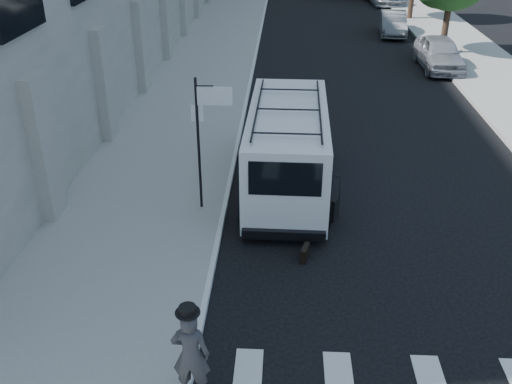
# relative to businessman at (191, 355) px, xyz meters

# --- Properties ---
(ground) EXTENTS (120.00, 120.00, 0.00)m
(ground) POSITION_rel_businessman_xyz_m (1.90, 3.00, -0.87)
(ground) COLOR black
(ground) RESTS_ON ground
(sidewalk_left) EXTENTS (4.50, 48.00, 0.15)m
(sidewalk_left) POSITION_rel_businessman_xyz_m (-2.35, 19.00, -0.80)
(sidewalk_left) COLOR gray
(sidewalk_left) RESTS_ON ground
(sidewalk_right) EXTENTS (4.00, 56.00, 0.15)m
(sidewalk_right) POSITION_rel_businessman_xyz_m (10.90, 23.00, -0.80)
(sidewalk_right) COLOR gray
(sidewalk_right) RESTS_ON ground
(sign_pole) EXTENTS (1.03, 0.07, 3.50)m
(sign_pole) POSITION_rel_businessman_xyz_m (-0.46, 6.20, 1.78)
(sign_pole) COLOR black
(sign_pole) RESTS_ON sidewalk_left
(businessman) EXTENTS (0.65, 0.44, 1.75)m
(businessman) POSITION_rel_businessman_xyz_m (0.00, 0.00, 0.00)
(businessman) COLOR #39393B
(businessman) RESTS_ON ground
(briefcase) EXTENTS (0.23, 0.46, 0.34)m
(briefcase) POSITION_rel_businessman_xyz_m (1.99, 4.10, -0.70)
(briefcase) COLOR black
(briefcase) RESTS_ON ground
(suitcase) EXTENTS (0.41, 0.49, 1.17)m
(suitcase) POSITION_rel_businessman_xyz_m (2.73, 6.00, -0.56)
(suitcase) COLOR black
(suitcase) RESTS_ON ground
(cargo_van) EXTENTS (2.38, 6.45, 2.40)m
(cargo_van) POSITION_rel_businessman_xyz_m (1.54, 7.72, 0.37)
(cargo_van) COLOR white
(cargo_van) RESTS_ON ground
(parked_car_a) EXTENTS (1.85, 4.46, 1.51)m
(parked_car_a) POSITION_rel_businessman_xyz_m (8.70, 20.42, -0.12)
(parked_car_a) COLOR #989AA0
(parked_car_a) RESTS_ON ground
(parked_car_b) EXTENTS (1.77, 4.17, 1.34)m
(parked_car_b) POSITION_rel_businessman_xyz_m (7.67, 27.60, -0.20)
(parked_car_b) COLOR #565A5D
(parked_car_b) RESTS_ON ground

